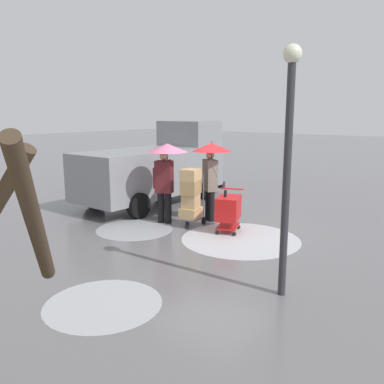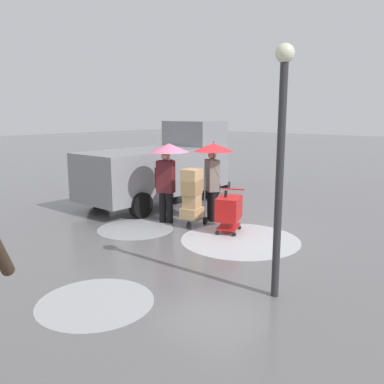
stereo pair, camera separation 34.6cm
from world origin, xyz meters
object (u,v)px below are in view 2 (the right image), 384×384
Objects in this scene: shopping_cart_vendor at (229,209)px; street_lamp at (281,148)px; pedestrian_black_side at (168,164)px; cargo_van_parked_right at (162,166)px; pedestrian_pink_side at (213,163)px; hand_dolly_boxes at (192,195)px.

street_lamp is (-2.58, 2.40, 1.80)m from shopping_cart_vendor.
street_lamp reaches higher than pedestrian_black_side.
pedestrian_black_side is (-1.92, 1.77, 0.41)m from cargo_van_parked_right.
pedestrian_pink_side is at bearing -40.29° from street_lamp.
cargo_van_parked_right is 2.49× the size of pedestrian_black_side.
street_lamp reaches higher than shopping_cart_vendor.
pedestrian_pink_side is 1.00× the size of pedestrian_black_side.
cargo_van_parked_right reaches higher than pedestrian_pink_side.
pedestrian_black_side reaches higher than hand_dolly_boxes.
shopping_cart_vendor is at bearing 148.43° from pedestrian_pink_side.
pedestrian_black_side is at bearing -25.73° from street_lamp.
street_lamp is at bearing 139.71° from pedestrian_pink_side.
hand_dolly_boxes is 0.39× the size of street_lamp.
pedestrian_pink_side is 4.67m from street_lamp.
hand_dolly_boxes is 0.69× the size of pedestrian_pink_side.
street_lamp is (-6.22, 3.84, 1.19)m from cargo_van_parked_right.
cargo_van_parked_right reaches higher than pedestrian_black_side.
shopping_cart_vendor is at bearing -170.10° from hand_dolly_boxes.
shopping_cart_vendor is at bearing 158.42° from cargo_van_parked_right.
street_lamp is at bearing 148.27° from hand_dolly_boxes.
pedestrian_black_side is at bearing 10.85° from shopping_cart_vendor.
street_lamp reaches higher than pedestrian_pink_side.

